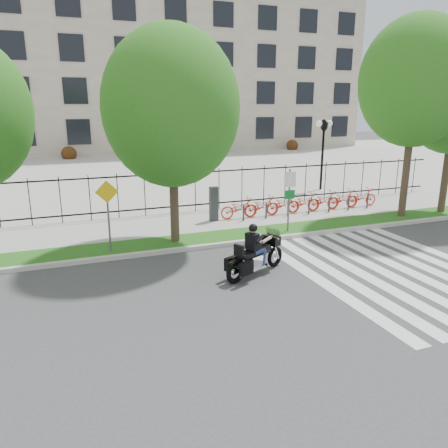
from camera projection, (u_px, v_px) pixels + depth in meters
name	position (u px, v px, depth m)	size (l,w,h in m)	color
ground	(253.00, 292.00, 12.22)	(120.00, 120.00, 0.00)	#3A3A3D
curb	(206.00, 246.00, 15.89)	(60.00, 0.20, 0.15)	#B7B4AC
grass_verge	(199.00, 240.00, 16.65)	(60.00, 1.50, 0.15)	#1F5415
sidewalk	(181.00, 224.00, 18.90)	(60.00, 3.50, 0.15)	#A9A79E
plaza	(122.00, 170.00, 34.70)	(80.00, 34.00, 0.10)	#A9A79E
crosswalk_stripes	(391.00, 269.00, 13.88)	(5.70, 8.00, 0.01)	silver
iron_fence	(171.00, 192.00, 20.19)	(30.00, 0.06, 2.00)	black
office_building	(91.00, 60.00, 50.00)	(60.00, 21.90, 20.15)	#A09381
lamp_post_right	(323.00, 137.00, 25.63)	(1.06, 0.70, 4.25)	black
street_tree_1	(171.00, 108.00, 15.04)	(4.80, 4.80, 7.58)	#39271F
street_tree_2	(416.00, 82.00, 18.45)	(4.78, 4.78, 8.60)	#39271F
bike_share_station	(302.00, 202.00, 20.55)	(8.85, 0.84, 1.50)	#2D2D33
sign_pole_regulatory	(289.00, 192.00, 17.13)	(0.50, 0.09, 2.50)	#59595B
sign_pole_warning	(108.00, 206.00, 14.73)	(0.78, 0.09, 2.49)	#59595B
motorcycle_rider	(256.00, 254.00, 13.31)	(2.39, 1.39, 1.98)	black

